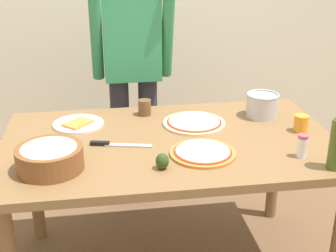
% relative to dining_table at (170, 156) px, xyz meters
% --- Properties ---
extents(dining_table, '(1.60, 0.96, 0.76)m').
position_rel_dining_table_xyz_m(dining_table, '(0.00, 0.00, 0.00)').
color(dining_table, brown).
rests_on(dining_table, ground).
extents(person_cook, '(0.49, 0.25, 1.62)m').
position_rel_dining_table_xyz_m(person_cook, '(-0.11, 0.76, 0.27)').
color(person_cook, '#2D2D38').
rests_on(person_cook, ground).
extents(pizza_raw_on_board, '(0.32, 0.32, 0.02)m').
position_rel_dining_table_xyz_m(pizza_raw_on_board, '(0.16, 0.17, 0.10)').
color(pizza_raw_on_board, beige).
rests_on(pizza_raw_on_board, dining_table).
extents(pizza_cooked_on_tray, '(0.30, 0.30, 0.02)m').
position_rel_dining_table_xyz_m(pizza_cooked_on_tray, '(0.12, -0.18, 0.10)').
color(pizza_cooked_on_tray, '#C67A33').
rests_on(pizza_cooked_on_tray, dining_table).
extents(plate_with_slice, '(0.26, 0.26, 0.02)m').
position_rel_dining_table_xyz_m(plate_with_slice, '(-0.44, 0.25, 0.10)').
color(plate_with_slice, white).
rests_on(plate_with_slice, dining_table).
extents(popcorn_bowl, '(0.28, 0.28, 0.11)m').
position_rel_dining_table_xyz_m(popcorn_bowl, '(-0.54, -0.22, 0.15)').
color(popcorn_bowl, brown).
rests_on(popcorn_bowl, dining_table).
extents(steel_pot, '(0.17, 0.17, 0.13)m').
position_rel_dining_table_xyz_m(steel_pot, '(0.54, 0.23, 0.16)').
color(steel_pot, '#B7B7BC').
rests_on(steel_pot, dining_table).
extents(cup_orange, '(0.07, 0.07, 0.08)m').
position_rel_dining_table_xyz_m(cup_orange, '(0.66, -0.00, 0.13)').
color(cup_orange, orange).
rests_on(cup_orange, dining_table).
extents(cup_small_brown, '(0.07, 0.07, 0.08)m').
position_rel_dining_table_xyz_m(cup_small_brown, '(-0.08, 0.35, 0.13)').
color(cup_small_brown, brown).
rests_on(cup_small_brown, dining_table).
extents(salt_shaker, '(0.04, 0.04, 0.11)m').
position_rel_dining_table_xyz_m(salt_shaker, '(0.55, -0.27, 0.14)').
color(salt_shaker, white).
rests_on(salt_shaker, dining_table).
extents(chef_knife, '(0.29, 0.09, 0.02)m').
position_rel_dining_table_xyz_m(chef_knife, '(-0.27, -0.03, 0.10)').
color(chef_knife, silver).
rests_on(chef_knife, dining_table).
extents(avocado, '(0.06, 0.06, 0.07)m').
position_rel_dining_table_xyz_m(avocado, '(-0.08, -0.29, 0.13)').
color(avocado, '#2D4219').
rests_on(avocado, dining_table).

